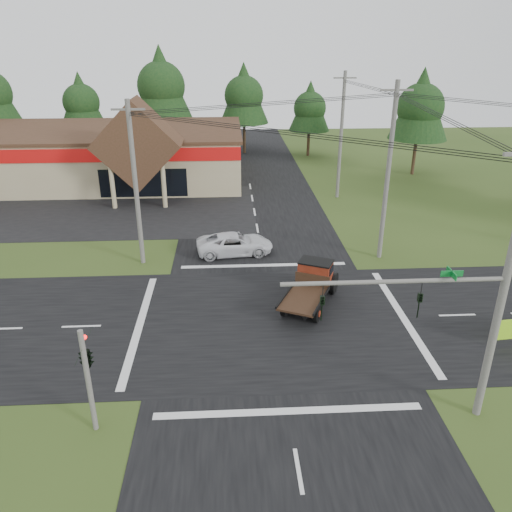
{
  "coord_description": "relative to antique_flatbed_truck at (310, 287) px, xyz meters",
  "views": [
    {
      "loc": [
        -2.21,
        -22.71,
        13.79
      ],
      "look_at": [
        -0.7,
        3.61,
        2.2
      ],
      "focal_mm": 35.0,
      "sensor_mm": 36.0,
      "label": 1
    }
  ],
  "objects": [
    {
      "name": "ground",
      "position": [
        -2.17,
        -1.64,
        -1.14
      ],
      "size": [
        120.0,
        120.0,
        0.0
      ],
      "primitive_type": "plane",
      "color": "#314619",
      "rests_on": "ground"
    },
    {
      "name": "white_pickup",
      "position": [
        -4.02,
        7.51,
        -0.41
      ],
      "size": [
        5.47,
        2.99,
        1.45
      ],
      "primitive_type": "imported",
      "rotation": [
        0.0,
        0.0,
        1.68
      ],
      "color": "silver",
      "rests_on": "ground"
    },
    {
      "name": "parking_apron",
      "position": [
        -16.17,
        17.36,
        -1.13
      ],
      "size": [
        28.0,
        14.0,
        0.02
      ],
      "primitive_type": "cube",
      "color": "black",
      "rests_on": "ground"
    },
    {
      "name": "traffic_signal_corner",
      "position": [
        -9.67,
        -8.96,
        2.38
      ],
      "size": [
        0.53,
        2.48,
        4.4
      ],
      "color": "#595651",
      "rests_on": "ground"
    },
    {
      "name": "antique_flatbed_truck",
      "position": [
        0.0,
        0.0,
        0.0
      ],
      "size": [
        4.21,
        5.83,
        2.28
      ],
      "primitive_type": null,
      "rotation": [
        0.0,
        0.0,
        -0.44
      ],
      "color": "#55190C",
      "rests_on": "ground"
    },
    {
      "name": "tree_row_c",
      "position": [
        -12.17,
        39.36,
        7.58
      ],
      "size": [
        7.28,
        7.28,
        13.13
      ],
      "color": "#332316",
      "rests_on": "ground"
    },
    {
      "name": "utility_pole_n",
      "position": [
        5.83,
        20.36,
        4.6
      ],
      "size": [
        2.0,
        0.3,
        11.2
      ],
      "color": "#595651",
      "rests_on": "ground"
    },
    {
      "name": "traffic_signal_mast",
      "position": [
        3.65,
        -9.14,
        3.28
      ],
      "size": [
        8.12,
        0.24,
        7.0
      ],
      "color": "#595651",
      "rests_on": "ground"
    },
    {
      "name": "tree_side_ne",
      "position": [
        15.83,
        28.36,
        6.24
      ],
      "size": [
        6.16,
        6.16,
        11.11
      ],
      "color": "#332316",
      "rests_on": "ground"
    },
    {
      "name": "tree_row_d",
      "position": [
        -2.17,
        40.36,
        6.24
      ],
      "size": [
        6.16,
        6.16,
        11.11
      ],
      "color": "#332316",
      "rests_on": "ground"
    },
    {
      "name": "utility_pole_nr",
      "position": [
        5.33,
        -9.14,
        4.5
      ],
      "size": [
        2.0,
        0.3,
        11.0
      ],
      "color": "#595651",
      "rests_on": "ground"
    },
    {
      "name": "utility_pole_ne",
      "position": [
        5.83,
        6.36,
        4.75
      ],
      "size": [
        2.0,
        0.3,
        11.5
      ],
      "color": "#595651",
      "rests_on": "ground"
    },
    {
      "name": "road_ew",
      "position": [
        -2.17,
        -1.64,
        -1.13
      ],
      "size": [
        120.0,
        12.0,
        0.02
      ],
      "primitive_type": "cube",
      "color": "black",
      "rests_on": "ground"
    },
    {
      "name": "road_ns",
      "position": [
        -2.17,
        -1.64,
        -1.13
      ],
      "size": [
        12.0,
        120.0,
        0.02
      ],
      "primitive_type": "cube",
      "color": "black",
      "rests_on": "ground"
    },
    {
      "name": "utility_pole_nw",
      "position": [
        -10.17,
        6.36,
        4.25
      ],
      "size": [
        2.0,
        0.3,
        10.5
      ],
      "color": "#595651",
      "rests_on": "ground"
    },
    {
      "name": "tree_row_e",
      "position": [
        5.83,
        38.36,
        4.89
      ],
      "size": [
        5.04,
        5.04,
        9.09
      ],
      "color": "#332316",
      "rests_on": "ground"
    },
    {
      "name": "tree_row_b",
      "position": [
        -22.17,
        40.36,
        5.56
      ],
      "size": [
        5.6,
        5.6,
        10.1
      ],
      "color": "#332316",
      "rests_on": "ground"
    },
    {
      "name": "cvs_building",
      "position": [
        -17.88,
        27.93,
        1.64
      ],
      "size": [
        30.4,
        18.2,
        9.19
      ],
      "color": "tan",
      "rests_on": "ground"
    }
  ]
}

